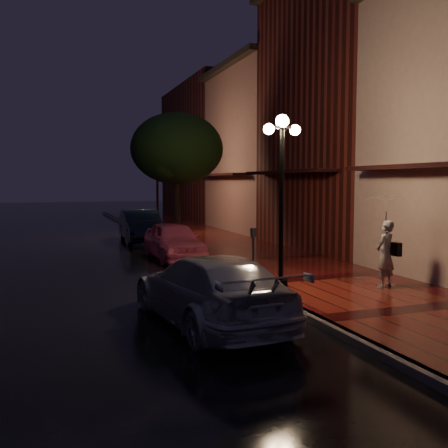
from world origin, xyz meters
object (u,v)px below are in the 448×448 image
object	(u,v)px
streetlamp_far	(157,187)
street_tree	(177,151)
navy_car	(141,226)
parking_meter	(253,250)
streetlamp_near	(282,192)
woman_with_umbrella	(386,225)
pink_car	(174,240)
silver_car	(209,289)

from	to	relation	value
streetlamp_far	street_tree	size ratio (longest dim) A/B	0.74
navy_car	street_tree	bearing A→B (deg)	-49.65
navy_car	parking_meter	size ratio (longest dim) A/B	3.15
streetlamp_near	street_tree	xyz separation A→B (m)	(0.26, 10.99, 1.64)
streetlamp_far	woman_with_umbrella	world-z (taller)	streetlamp_far
street_tree	woman_with_umbrella	distance (m)	11.97
woman_with_umbrella	parking_meter	size ratio (longest dim) A/B	1.64
pink_car	woman_with_umbrella	xyz separation A→B (m)	(3.69, -7.37, 1.05)
silver_car	parking_meter	xyz separation A→B (m)	(2.17, 2.83, 0.34)
street_tree	woman_with_umbrella	size ratio (longest dim) A/B	2.40
streetlamp_near	streetlamp_far	bearing A→B (deg)	90.00
street_tree	silver_car	world-z (taller)	street_tree
streetlamp_near	parking_meter	xyz separation A→B (m)	(-0.20, 1.25, -1.56)
streetlamp_far	streetlamp_near	bearing A→B (deg)	-90.00
streetlamp_near	woman_with_umbrella	bearing A→B (deg)	-9.33
streetlamp_far	street_tree	world-z (taller)	street_tree
streetlamp_near	navy_car	xyz separation A→B (m)	(-1.10, 12.70, -1.84)
navy_car	woman_with_umbrella	world-z (taller)	woman_with_umbrella
streetlamp_near	parking_meter	bearing A→B (deg)	99.06
woman_with_umbrella	parking_meter	xyz separation A→B (m)	(-2.94, 1.70, -0.70)
parking_meter	pink_car	bearing A→B (deg)	96.58
parking_meter	silver_car	bearing A→B (deg)	-128.46
street_tree	navy_car	xyz separation A→B (m)	(-1.36, 1.71, -3.48)
pink_car	navy_car	world-z (taller)	navy_car
silver_car	streetlamp_near	bearing A→B (deg)	-151.89
streetlamp_near	navy_car	distance (m)	12.88
street_tree	parking_meter	distance (m)	10.26
street_tree	streetlamp_far	bearing A→B (deg)	94.91
street_tree	silver_car	bearing A→B (deg)	-101.82
parking_meter	navy_car	bearing A→B (deg)	93.56
pink_car	streetlamp_far	bearing A→B (deg)	81.35
street_tree	woman_with_umbrella	world-z (taller)	street_tree
parking_meter	street_tree	bearing A→B (deg)	86.34
street_tree	pink_car	bearing A→B (deg)	-106.54
navy_car	streetlamp_near	bearing A→B (deg)	-83.31
navy_car	silver_car	bearing A→B (deg)	-93.35
silver_car	woman_with_umbrella	size ratio (longest dim) A/B	2.00
streetlamp_far	street_tree	distance (m)	3.44
woman_with_umbrella	street_tree	bearing A→B (deg)	-102.54
streetlamp_far	pink_car	xyz separation A→B (m)	(-0.95, -7.08, -1.90)
navy_car	silver_car	world-z (taller)	navy_car
street_tree	navy_car	bearing A→B (deg)	128.63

